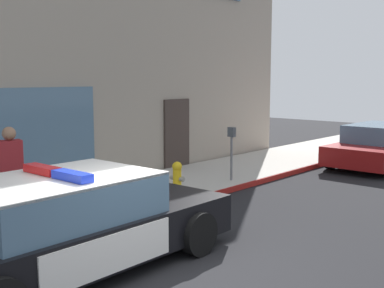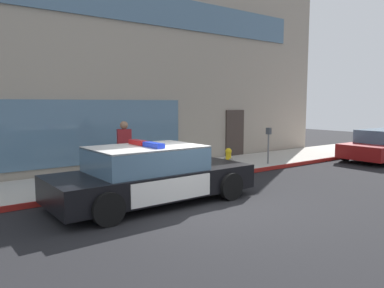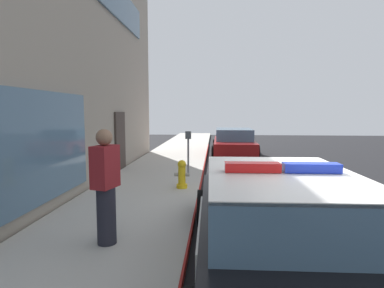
{
  "view_description": "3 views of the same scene",
  "coord_description": "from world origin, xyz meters",
  "px_view_note": "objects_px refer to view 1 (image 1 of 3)",
  "views": [
    {
      "loc": [
        -4.59,
        -4.61,
        2.72
      ],
      "look_at": [
        2.73,
        1.92,
        1.39
      ],
      "focal_mm": 46.25,
      "sensor_mm": 36.0,
      "label": 1
    },
    {
      "loc": [
        -5.15,
        -6.47,
        2.39
      ],
      "look_at": [
        1.02,
        1.91,
        1.23
      ],
      "focal_mm": 34.49,
      "sensor_mm": 36.0,
      "label": 2
    },
    {
      "loc": [
        -4.72,
        1.93,
        2.11
      ],
      "look_at": [
        0.91,
        2.34,
        1.53
      ],
      "focal_mm": 29.41,
      "sensor_mm": 36.0,
      "label": 3
    }
  ],
  "objects_px": {
    "pedestrian_on_sidewalk": "(11,174)",
    "parking_meter": "(232,144)",
    "police_cruiser": "(67,225)",
    "car_down_street": "(383,146)",
    "fire_hydrant": "(177,178)"
  },
  "relations": [
    {
      "from": "fire_hydrant",
      "to": "car_down_street",
      "type": "bearing_deg",
      "value": -13.53
    },
    {
      "from": "police_cruiser",
      "to": "pedestrian_on_sidewalk",
      "type": "bearing_deg",
      "value": 77.89
    },
    {
      "from": "pedestrian_on_sidewalk",
      "to": "parking_meter",
      "type": "bearing_deg",
      "value": -82.34
    },
    {
      "from": "police_cruiser",
      "to": "car_down_street",
      "type": "xyz_separation_m",
      "value": [
        11.29,
        -0.12,
        -0.05
      ]
    },
    {
      "from": "fire_hydrant",
      "to": "parking_meter",
      "type": "relative_size",
      "value": 0.54
    },
    {
      "from": "car_down_street",
      "to": "fire_hydrant",
      "type": "bearing_deg",
      "value": 167.27
    },
    {
      "from": "fire_hydrant",
      "to": "pedestrian_on_sidewalk",
      "type": "bearing_deg",
      "value": 167.79
    },
    {
      "from": "fire_hydrant",
      "to": "police_cruiser",
      "type": "bearing_deg",
      "value": -157.54
    },
    {
      "from": "parking_meter",
      "to": "police_cruiser",
      "type": "bearing_deg",
      "value": -164.54
    },
    {
      "from": "pedestrian_on_sidewalk",
      "to": "police_cruiser",
      "type": "bearing_deg",
      "value": -175.64
    },
    {
      "from": "pedestrian_on_sidewalk",
      "to": "parking_meter",
      "type": "xyz_separation_m",
      "value": [
        5.48,
        -0.75,
        0.07
      ]
    },
    {
      "from": "fire_hydrant",
      "to": "car_down_street",
      "type": "relative_size",
      "value": 0.16
    },
    {
      "from": "car_down_street",
      "to": "pedestrian_on_sidewalk",
      "type": "relative_size",
      "value": 2.69
    },
    {
      "from": "police_cruiser",
      "to": "car_down_street",
      "type": "relative_size",
      "value": 1.08
    },
    {
      "from": "police_cruiser",
      "to": "fire_hydrant",
      "type": "distance_m",
      "value": 4.3
    }
  ]
}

